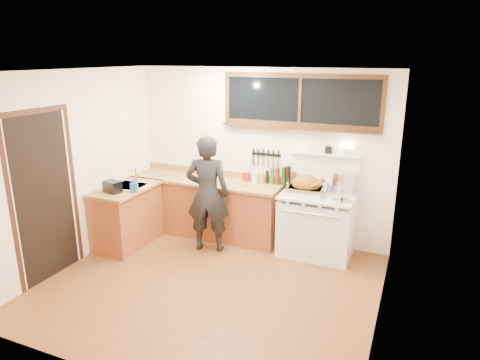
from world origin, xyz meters
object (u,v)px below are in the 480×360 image
at_px(man, 208,194).
at_px(cutting_board, 205,177).
at_px(roast_turkey, 306,186).
at_px(vintage_stove, 317,223).

height_order(man, cutting_board, man).
bearing_deg(roast_turkey, vintage_stove, 12.40).
relative_size(vintage_stove, cutting_board, 4.08).
height_order(man, roast_turkey, man).
bearing_deg(cutting_board, vintage_stove, -0.41).
xyz_separation_m(vintage_stove, man, (-1.49, -0.47, 0.39)).
bearing_deg(roast_turkey, cutting_board, 178.24).
height_order(vintage_stove, roast_turkey, vintage_stove).
xyz_separation_m(vintage_stove, roast_turkey, (-0.17, -0.04, 0.54)).
distance_m(man, roast_turkey, 1.40).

